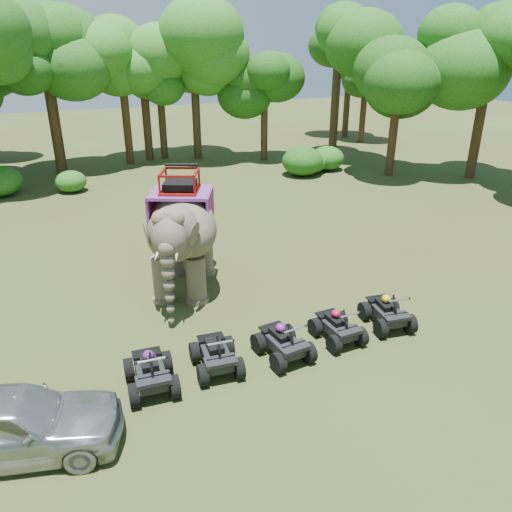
{
  "coord_description": "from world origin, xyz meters",
  "views": [
    {
      "loc": [
        -5.68,
        -12.02,
        8.22
      ],
      "look_at": [
        0.0,
        1.2,
        1.9
      ],
      "focal_mm": 35.0,
      "sensor_mm": 36.0,
      "label": 1
    }
  ],
  "objects": [
    {
      "name": "elephant",
      "position": [
        -1.69,
        3.66,
        2.15
      ],
      "size": [
        4.2,
        5.6,
        4.31
      ],
      "primitive_type": null,
      "rotation": [
        0.0,
        0.0,
        -0.43
      ],
      "color": "brown",
      "rests_on": "ground"
    },
    {
      "name": "tree_33",
      "position": [
        19.51,
        26.44,
        3.99
      ],
      "size": [
        5.59,
        5.59,
        7.99
      ],
      "primitive_type": null,
      "color": "#195114",
      "rests_on": "ground"
    },
    {
      "name": "tree_36",
      "position": [
        1.52,
        24.45,
        4.59
      ],
      "size": [
        6.42,
        6.42,
        9.17
      ],
      "primitive_type": null,
      "color": "#195114",
      "rests_on": "ground"
    },
    {
      "name": "tree_27",
      "position": [
        -4.72,
        22.7,
        3.9
      ],
      "size": [
        5.46,
        5.46,
        7.8
      ],
      "primitive_type": null,
      "color": "#195114",
      "rests_on": "ground"
    },
    {
      "name": "tree_37",
      "position": [
        19.49,
        23.88,
        3.57
      ],
      "size": [
        5.0,
        5.0,
        7.14
      ],
      "primitive_type": null,
      "color": "#195114",
      "rests_on": "ground"
    },
    {
      "name": "tree_0",
      "position": [
        0.0,
        23.8,
        4.11
      ],
      "size": [
        5.75,
        5.75,
        8.22
      ],
      "primitive_type": null,
      "color": "#195114",
      "rests_on": "ground"
    },
    {
      "name": "tree_2",
      "position": [
        9.18,
        21.05,
        3.32
      ],
      "size": [
        4.65,
        4.65,
        6.65
      ],
      "primitive_type": null,
      "color": "#195114",
      "rests_on": "ground"
    },
    {
      "name": "atv_0",
      "position": [
        -4.05,
        -1.47,
        0.62
      ],
      "size": [
        1.33,
        1.76,
        1.24
      ],
      "primitive_type": null,
      "rotation": [
        0.0,
        0.0,
        -0.07
      ],
      "color": "black",
      "rests_on": "ground"
    },
    {
      "name": "atv_1",
      "position": [
        -2.28,
        -1.39,
        0.61
      ],
      "size": [
        1.34,
        1.74,
        1.21
      ],
      "primitive_type": null,
      "rotation": [
        0.0,
        0.0,
        -0.09
      ],
      "color": "black",
      "rests_on": "ground"
    },
    {
      "name": "tree_35",
      "position": [
        -4.56,
        23.52,
        4.54
      ],
      "size": [
        6.35,
        6.35,
        9.08
      ],
      "primitive_type": null,
      "color": "#195114",
      "rests_on": "ground"
    },
    {
      "name": "atv_3",
      "position": [
        1.47,
        -1.45,
        0.58
      ],
      "size": [
        1.2,
        1.61,
        1.15
      ],
      "primitive_type": null,
      "rotation": [
        0.0,
        0.0,
        0.04
      ],
      "color": "black",
      "rests_on": "ground"
    },
    {
      "name": "atv_2",
      "position": [
        -0.38,
        -1.58,
        0.61
      ],
      "size": [
        1.37,
        1.77,
        1.22
      ],
      "primitive_type": null,
      "rotation": [
        0.0,
        0.0,
        0.11
      ],
      "color": "black",
      "rests_on": "ground"
    },
    {
      "name": "ground",
      "position": [
        0.0,
        0.0,
        0.0
      ],
      "size": [
        110.0,
        110.0,
        0.0
      ],
      "primitive_type": "plane",
      "color": "#47381E",
      "rests_on": "ground"
    },
    {
      "name": "tree_1",
      "position": [
        4.89,
        23.44,
        4.66
      ],
      "size": [
        6.52,
        6.52,
        9.32
      ],
      "primitive_type": null,
      "color": "#195114",
      "rests_on": "ground"
    },
    {
      "name": "tree_4",
      "position": [
        14.84,
        13.83,
        4.05
      ],
      "size": [
        5.67,
        5.67,
        8.1
      ],
      "primitive_type": null,
      "color": "#195114",
      "rests_on": "ground"
    },
    {
      "name": "tree_30",
      "position": [
        2.62,
        24.41,
        3.7
      ],
      "size": [
        5.18,
        5.18,
        7.4
      ],
      "primitive_type": null,
      "color": "#195114",
      "rests_on": "ground"
    },
    {
      "name": "parked_car",
      "position": [
        -7.22,
        -2.46,
        0.78
      ],
      "size": [
        4.91,
        2.9,
        1.57
      ],
      "primitive_type": "imported",
      "rotation": [
        0.0,
        0.0,
        1.33
      ],
      "color": "#ADB0B4",
      "rests_on": "ground"
    },
    {
      "name": "atv_4",
      "position": [
        3.3,
        -1.36,
        0.61
      ],
      "size": [
        1.41,
        1.79,
        1.22
      ],
      "primitive_type": null,
      "rotation": [
        0.0,
        0.0,
        -0.14
      ],
      "color": "black",
      "rests_on": "ground"
    },
    {
      "name": "tree_3",
      "position": [
        14.08,
        19.65,
        4.94
      ],
      "size": [
        6.91,
        6.91,
        9.87
      ],
      "primitive_type": null,
      "color": "#195114",
      "rests_on": "ground"
    },
    {
      "name": "tree_5",
      "position": [
        19.17,
        11.23,
        4.95
      ],
      "size": [
        6.94,
        6.94,
        9.91
      ],
      "primitive_type": null,
      "color": "#195114",
      "rests_on": "ground"
    }
  ]
}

